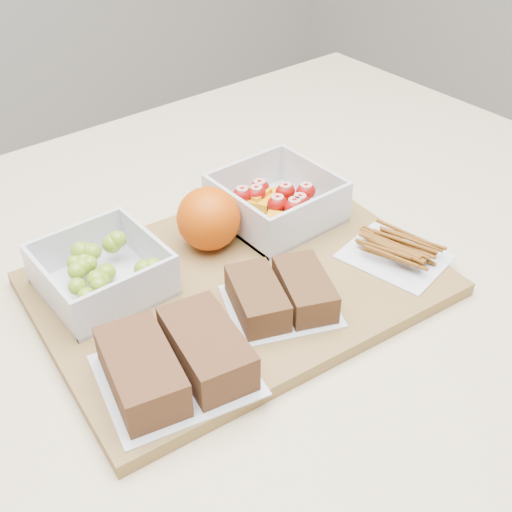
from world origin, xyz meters
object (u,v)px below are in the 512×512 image
object	(u,v)px
orange	(209,219)
sandwich_bag_left	(175,360)
cutting_board	(239,284)
grape_container	(103,272)
fruit_container	(276,203)
sandwich_bag_center	(281,294)
pretzel_bag	(396,249)

from	to	relation	value
orange	sandwich_bag_left	xyz separation A→B (m)	(-0.14, -0.15, -0.02)
cutting_board	grape_container	world-z (taller)	grape_container
fruit_container	sandwich_bag_center	xyz separation A→B (m)	(-0.10, -0.13, -0.00)
sandwich_bag_left	fruit_container	bearing A→B (deg)	30.79
cutting_board	orange	xyz separation A→B (m)	(0.01, 0.07, 0.04)
fruit_container	orange	bearing A→B (deg)	177.72
sandwich_bag_left	pretzel_bag	size ratio (longest dim) A/B	1.25
cutting_board	pretzel_bag	distance (m)	0.18
sandwich_bag_left	sandwich_bag_center	world-z (taller)	sandwich_bag_left
cutting_board	grape_container	xyz separation A→B (m)	(-0.12, 0.08, 0.03)
cutting_board	sandwich_bag_left	distance (m)	0.15
sandwich_bag_left	pretzel_bag	world-z (taller)	sandwich_bag_left
grape_container	sandwich_bag_center	distance (m)	0.19
fruit_container	sandwich_bag_center	world-z (taller)	fruit_container
cutting_board	grape_container	bearing A→B (deg)	152.79
fruit_container	sandwich_bag_left	size ratio (longest dim) A/B	0.82
sandwich_bag_left	orange	bearing A→B (deg)	45.87
grape_container	fruit_container	world-z (taller)	fruit_container
grape_container	orange	distance (m)	0.13
sandwich_bag_center	pretzel_bag	size ratio (longest dim) A/B	1.11
sandwich_bag_left	cutting_board	bearing A→B (deg)	30.35
cutting_board	pretzel_bag	xyz separation A→B (m)	(0.16, -0.08, 0.02)
cutting_board	fruit_container	distance (m)	0.13
grape_container	orange	xyz separation A→B (m)	(0.13, -0.01, 0.02)
fruit_container	pretzel_bag	bearing A→B (deg)	-70.48
grape_container	sandwich_bag_left	xyz separation A→B (m)	(-0.01, -0.15, -0.00)
grape_container	fruit_container	bearing A→B (deg)	-2.61
fruit_container	sandwich_bag_left	distance (m)	0.28
sandwich_bag_left	grape_container	bearing A→B (deg)	86.18
orange	pretzel_bag	size ratio (longest dim) A/B	0.58
grape_container	pretzel_bag	world-z (taller)	grape_container
orange	sandwich_bag_center	distance (m)	0.14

